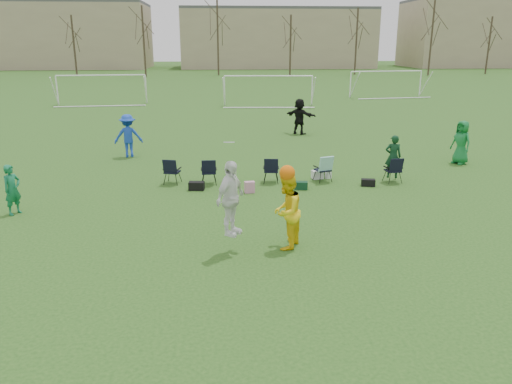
{
  "coord_description": "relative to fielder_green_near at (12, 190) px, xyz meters",
  "views": [
    {
      "loc": [
        -0.2,
        -9.91,
        5.11
      ],
      "look_at": [
        0.77,
        2.84,
        1.25
      ],
      "focal_mm": 35.0,
      "sensor_mm": 36.0,
      "label": 1
    }
  ],
  "objects": [
    {
      "name": "fielder_black",
      "position": [
        10.97,
        13.13,
        0.23
      ],
      "size": [
        1.83,
        1.67,
        2.03
      ],
      "primitive_type": "imported",
      "rotation": [
        0.0,
        0.0,
        2.45
      ],
      "color": "black",
      "rests_on": "ground"
    },
    {
      "name": "fielder_green_far",
      "position": [
        16.8,
        5.4,
        0.16
      ],
      "size": [
        0.93,
        1.09,
        1.89
      ],
      "primitive_type": "imported",
      "rotation": [
        0.0,
        0.0,
        -1.14
      ],
      "color": "#147132",
      "rests_on": "ground"
    },
    {
      "name": "fielder_green_near",
      "position": [
        0.0,
        0.0,
        0.0
      ],
      "size": [
        0.61,
        0.68,
        1.56
      ],
      "primitive_type": "imported",
      "rotation": [
        0.0,
        0.0,
        1.03
      ],
      "color": "#136F45",
      "rests_on": "ground"
    },
    {
      "name": "goal_mid",
      "position": [
        10.53,
        26.79,
        1.14
      ],
      "size": [
        7.4,
        0.63,
        2.46
      ],
      "rotation": [
        0.0,
        0.0,
        -0.07
      ],
      "color": "white",
      "rests_on": "ground"
    },
    {
      "name": "tree_line",
      "position": [
        6.77,
        64.64,
        4.31
      ],
      "size": [
        110.28,
        3.28,
        11.4
      ],
      "color": "#382B21",
      "rests_on": "ground"
    },
    {
      "name": "ground",
      "position": [
        6.53,
        -5.21,
        -0.78
      ],
      "size": [
        260.0,
        260.0,
        0.0
      ],
      "primitive_type": "plane",
      "color": "#1F4916",
      "rests_on": "ground"
    },
    {
      "name": "goal_left",
      "position": [
        -3.47,
        28.79,
        1.14
      ],
      "size": [
        7.39,
        0.76,
        2.46
      ],
      "rotation": [
        0.0,
        0.0,
        0.09
      ],
      "color": "white",
      "rests_on": "ground"
    },
    {
      "name": "goal_right",
      "position": [
        22.53,
        32.79,
        1.14
      ],
      "size": [
        7.35,
        1.14,
        2.46
      ],
      "rotation": [
        0.0,
        0.0,
        0.14
      ],
      "color": "white",
      "rests_on": "ground"
    },
    {
      "name": "building_row",
      "position": [
        13.26,
        90.79,
        5.21
      ],
      "size": [
        126.0,
        16.0,
        13.0
      ],
      "color": "tan",
      "rests_on": "ground"
    },
    {
      "name": "center_contest",
      "position": [
        7.44,
        -3.34,
        0.41
      ],
      "size": [
        2.46,
        1.41,
        2.87
      ],
      "color": "white",
      "rests_on": "ground"
    },
    {
      "name": "fielder_blue",
      "position": [
        2.19,
        7.86,
        0.2
      ],
      "size": [
        1.36,
        0.9,
        1.96
      ],
      "primitive_type": "imported",
      "rotation": [
        0.0,
        0.0,
        3.28
      ],
      "color": "#1840B7",
      "rests_on": "ground"
    },
    {
      "name": "sideline_setup",
      "position": [
        9.16,
        2.89,
        -0.25
      ],
      "size": [
        9.0,
        1.99,
        1.79
      ],
      "color": "#0E341C",
      "rests_on": "ground"
    }
  ]
}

